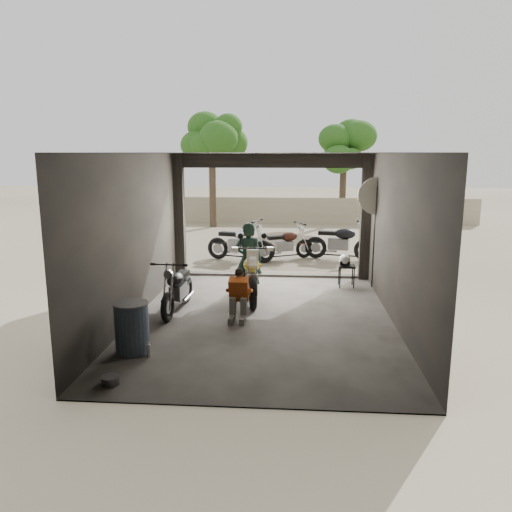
# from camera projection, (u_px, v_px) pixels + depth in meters

# --- Properties ---
(ground) EXTENTS (80.00, 80.00, 0.00)m
(ground) POSITION_uv_depth(u_px,v_px,m) (263.00, 319.00, 9.77)
(ground) COLOR #7A6D56
(ground) RESTS_ON ground
(garage) EXTENTS (7.00, 7.13, 3.20)m
(garage) POSITION_uv_depth(u_px,v_px,m) (265.00, 250.00, 10.05)
(garage) COLOR #2D2B28
(garage) RESTS_ON ground
(boundary_wall) EXTENTS (18.00, 0.30, 1.20)m
(boundary_wall) POSITION_uv_depth(u_px,v_px,m) (282.00, 210.00, 23.33)
(boundary_wall) COLOR gray
(boundary_wall) RESTS_ON ground
(tree_left) EXTENTS (2.20, 2.20, 5.60)m
(tree_left) POSITION_uv_depth(u_px,v_px,m) (212.00, 135.00, 21.41)
(tree_left) COLOR #382B1E
(tree_left) RESTS_ON ground
(tree_right) EXTENTS (2.20, 2.20, 5.00)m
(tree_right) POSITION_uv_depth(u_px,v_px,m) (344.00, 145.00, 22.52)
(tree_right) COLOR #382B1E
(tree_right) RESTS_ON ground
(main_bike) EXTENTS (1.07, 2.06, 1.31)m
(main_bike) POSITION_uv_depth(u_px,v_px,m) (251.00, 271.00, 10.96)
(main_bike) COLOR beige
(main_bike) RESTS_ON ground
(left_bike) EXTENTS (0.79, 1.70, 1.12)m
(left_bike) POSITION_uv_depth(u_px,v_px,m) (177.00, 285.00, 10.15)
(left_bike) COLOR black
(left_bike) RESTS_ON ground
(outside_bike_a) EXTENTS (2.03, 1.30, 1.28)m
(outside_bike_a) POSITION_uv_depth(u_px,v_px,m) (240.00, 240.00, 14.98)
(outside_bike_a) COLOR black
(outside_bike_a) RESTS_ON ground
(outside_bike_b) EXTENTS (1.78, 1.38, 1.12)m
(outside_bike_b) POSITION_uv_depth(u_px,v_px,m) (286.00, 242.00, 15.20)
(outside_bike_b) COLOR #37150D
(outside_bike_b) RESTS_ON ground
(outside_bike_c) EXTENTS (2.03, 1.21, 1.28)m
(outside_bike_c) POSITION_uv_depth(u_px,v_px,m) (340.00, 239.00, 15.15)
(outside_bike_c) COLOR black
(outside_bike_c) RESTS_ON ground
(rider) EXTENTS (0.64, 0.43, 1.70)m
(rider) POSITION_uv_depth(u_px,v_px,m) (248.00, 260.00, 11.19)
(rider) COLOR black
(rider) RESTS_ON ground
(mechanic) EXTENTS (0.51, 0.69, 0.98)m
(mechanic) POSITION_uv_depth(u_px,v_px,m) (238.00, 297.00, 9.59)
(mechanic) COLOR #AE4A17
(mechanic) RESTS_ON ground
(stool) EXTENTS (0.39, 0.39, 0.55)m
(stool) POSITION_uv_depth(u_px,v_px,m) (347.00, 268.00, 12.04)
(stool) COLOR black
(stool) RESTS_ON ground
(helmet) EXTENTS (0.32, 0.33, 0.27)m
(helmet) POSITION_uv_depth(u_px,v_px,m) (345.00, 260.00, 11.99)
(helmet) COLOR beige
(helmet) RESTS_ON stool
(oil_drum) EXTENTS (0.66, 0.66, 0.84)m
(oil_drum) POSITION_uv_depth(u_px,v_px,m) (132.00, 329.00, 8.03)
(oil_drum) COLOR #354559
(oil_drum) RESTS_ON ground
(sign_post) EXTENTS (0.89, 0.08, 2.66)m
(sign_post) POSITION_uv_depth(u_px,v_px,m) (376.00, 213.00, 11.74)
(sign_post) COLOR black
(sign_post) RESTS_ON ground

